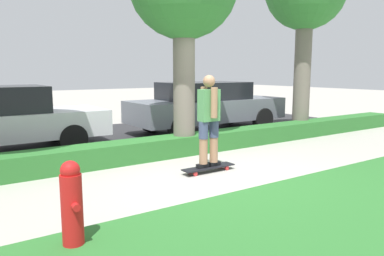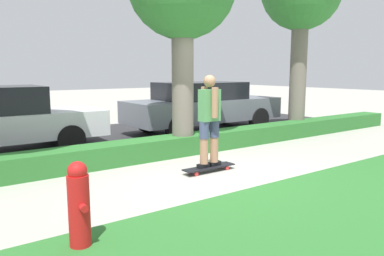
# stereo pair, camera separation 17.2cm
# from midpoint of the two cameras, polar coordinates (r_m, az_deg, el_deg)

# --- Properties ---
(ground_plane) EXTENTS (60.00, 60.00, 0.00)m
(ground_plane) POSITION_cam_midpoint_polar(r_m,az_deg,el_deg) (6.58, 2.17, -6.96)
(ground_plane) COLOR #ADA89E
(grass_lawn_strip) EXTENTS (16.25, 4.00, 0.01)m
(grass_lawn_strip) POSITION_cam_midpoint_polar(r_m,az_deg,el_deg) (4.72, 25.83, -14.27)
(grass_lawn_strip) COLOR #2D702D
(grass_lawn_strip) RESTS_ON ground_plane
(street_asphalt) EXTENTS (16.25, 5.00, 0.01)m
(street_asphalt) POSITION_cam_midpoint_polar(r_m,az_deg,el_deg) (10.15, -12.50, -1.55)
(street_asphalt) COLOR #2D2D30
(street_asphalt) RESTS_ON ground_plane
(hedge_row) EXTENTS (16.25, 0.60, 0.41)m
(hedge_row) POSITION_cam_midpoint_polar(r_m,az_deg,el_deg) (7.83, -5.02, -2.93)
(hedge_row) COLOR #2D702D
(hedge_row) RESTS_ON ground_plane
(skateboard) EXTENTS (1.02, 0.24, 0.10)m
(skateboard) POSITION_cam_midpoint_polar(r_m,az_deg,el_deg) (6.68, 1.87, -6.03)
(skateboard) COLOR black
(skateboard) RESTS_ON ground_plane
(skater_person) EXTENTS (0.49, 0.41, 1.61)m
(skater_person) POSITION_cam_midpoint_polar(r_m,az_deg,el_deg) (6.51, 1.90, 1.44)
(skater_person) COLOR black
(skater_person) RESTS_ON skateboard
(parked_car_middle) EXTENTS (4.74, 1.82, 1.45)m
(parked_car_middle) POSITION_cam_midpoint_polar(r_m,az_deg,el_deg) (11.02, 1.27, 3.48)
(parked_car_middle) COLOR slate
(parked_car_middle) RESTS_ON ground_plane
(fire_hydrant) EXTENTS (0.22, 0.35, 0.89)m
(fire_hydrant) POSITION_cam_midpoint_polar(r_m,az_deg,el_deg) (4.04, -18.06, -10.99)
(fire_hydrant) COLOR red
(fire_hydrant) RESTS_ON ground_plane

